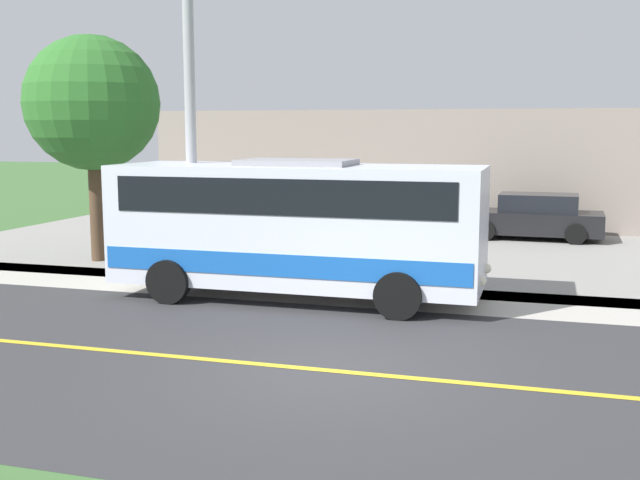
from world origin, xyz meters
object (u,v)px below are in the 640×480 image
parked_car_near (533,217)px  tree_curbside (92,104)px  commercial_building (463,164)px  street_light_pole (187,77)px  shuttle_bus_front (298,222)px

parked_car_near → tree_curbside: tree_curbside is taller
parked_car_near → commercial_building: (-6.44, -2.92, 1.40)m
parked_car_near → street_light_pole: bearing=-35.5°
tree_curbside → parked_car_near: bearing=124.1°
street_light_pole → parked_car_near: size_ratio=1.89×
parked_car_near → commercial_building: bearing=-155.6°
parked_car_near → commercial_building: commercial_building is taller
street_light_pole → tree_curbside: 4.72m
commercial_building → street_light_pole: bearing=-14.4°
street_light_pole → parked_car_near: bearing=144.5°
parked_car_near → commercial_building: 7.21m
shuttle_bus_front → commercial_building: commercial_building is taller
street_light_pole → tree_curbside: (-2.52, -3.97, -0.46)m
shuttle_bus_front → tree_curbside: bearing=-113.6°
shuttle_bus_front → tree_curbside: tree_curbside is taller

